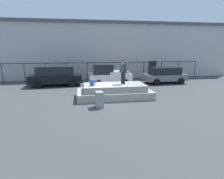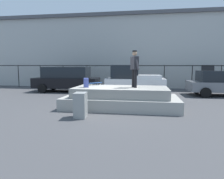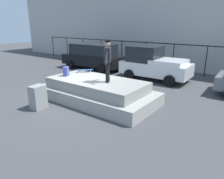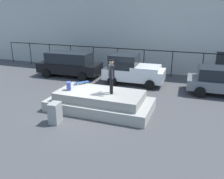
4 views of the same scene
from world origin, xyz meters
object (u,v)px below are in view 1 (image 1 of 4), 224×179
at_px(skateboard, 93,81).
at_px(backpack, 92,83).
at_px(car_grey_hatchback_far, 165,75).
at_px(car_white_pickup_mid, 108,75).
at_px(skateboarder, 123,71).
at_px(car_black_hatchback_near, 56,75).
at_px(utility_box, 99,100).

bearing_deg(skateboard, backpack, -96.96).
distance_m(backpack, car_grey_hatchback_far, 9.17).
bearing_deg(car_grey_hatchback_far, backpack, -146.76).
distance_m(backpack, car_white_pickup_mid, 5.61).
distance_m(skateboarder, car_white_pickup_mid, 5.09).
distance_m(backpack, car_black_hatchback_near, 6.31).
height_order(car_white_pickup_mid, utility_box, car_white_pickup_mid).
height_order(backpack, utility_box, backpack).
height_order(skateboard, utility_box, skateboard).
xyz_separation_m(car_white_pickup_mid, car_grey_hatchback_far, (5.77, -0.26, -0.10)).
xyz_separation_m(skateboarder, car_black_hatchback_near, (-5.37, 5.17, -0.96)).
distance_m(skateboard, car_black_hatchback_near, 5.43).
bearing_deg(car_grey_hatchback_far, car_white_pickup_mid, 177.44).
bearing_deg(car_black_hatchback_near, utility_box, -64.69).
distance_m(car_black_hatchback_near, car_white_pickup_mid, 5.03).
distance_m(car_black_hatchback_near, utility_box, 8.06).
relative_size(skateboarder, utility_box, 1.75).
height_order(backpack, car_black_hatchback_near, car_black_hatchback_near).
relative_size(skateboarder, skateboard, 2.28).
xyz_separation_m(skateboard, backpack, (-0.14, -1.13, 0.11)).
bearing_deg(skateboard, utility_box, -86.81).
bearing_deg(backpack, car_black_hatchback_near, -174.87).
distance_m(car_black_hatchback_near, car_grey_hatchback_far, 10.81).
height_order(skateboarder, car_grey_hatchback_far, skateboarder).
bearing_deg(car_black_hatchback_near, backpack, -60.14).
relative_size(skateboard, utility_box, 0.77).
relative_size(backpack, utility_box, 0.45).
bearing_deg(skateboarder, car_white_pickup_mid, 93.93).
xyz_separation_m(backpack, utility_box, (0.30, -1.81, -0.70)).
relative_size(car_grey_hatchback_far, utility_box, 4.36).
bearing_deg(skateboard, car_grey_hatchback_far, 27.34).
bearing_deg(utility_box, car_white_pickup_mid, 72.13).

